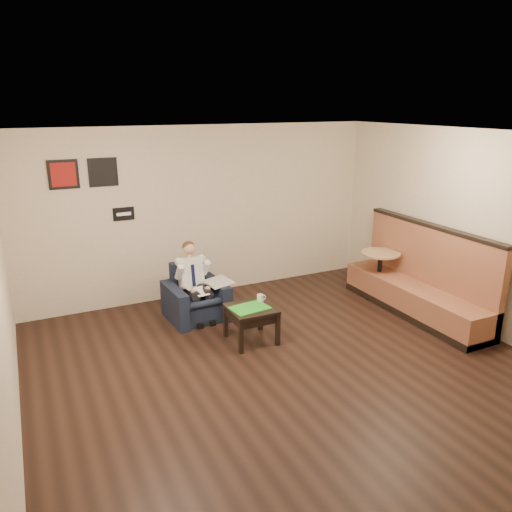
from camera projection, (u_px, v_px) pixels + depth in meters
name	position (u px, v px, depth m)	size (l,w,h in m)	color
ground	(293.00, 373.00, 6.05)	(6.00, 6.00, 0.00)	black
wall_back	(204.00, 212.00, 8.21)	(6.00, 0.02, 2.80)	beige
wall_left	(0.00, 309.00, 4.38)	(0.02, 6.00, 2.80)	beige
wall_right	(484.00, 234.00, 6.88)	(0.02, 6.00, 2.80)	beige
ceiling	(299.00, 136.00, 5.21)	(6.00, 6.00, 0.02)	white
seating_sign	(124.00, 214.00, 7.62)	(0.32, 0.02, 0.20)	black
art_print_left	(63.00, 174.00, 7.10)	(0.42, 0.03, 0.42)	maroon
art_print_right	(103.00, 172.00, 7.33)	(0.42, 0.03, 0.42)	black
armchair	(196.00, 293.00, 7.46)	(0.83, 0.83, 0.81)	black
seated_man	(198.00, 286.00, 7.33)	(0.53, 0.79, 1.10)	silver
lap_papers	(201.00, 291.00, 7.27)	(0.18, 0.26, 0.01)	white
newspaper	(219.00, 282.00, 7.50)	(0.35, 0.44, 0.01)	silver
side_table	(251.00, 324.00, 6.78)	(0.60, 0.60, 0.49)	black
green_folder	(250.00, 308.00, 6.68)	(0.49, 0.35, 0.01)	green
coffee_mug	(260.00, 298.00, 6.89)	(0.09, 0.09, 0.10)	white
smartphone	(249.00, 302.00, 6.88)	(0.15, 0.08, 0.01)	black
banquette	(417.00, 271.00, 7.57)	(0.63, 2.65, 1.36)	brown
cafe_table	(379.00, 275.00, 8.26)	(0.63, 0.63, 0.79)	tan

